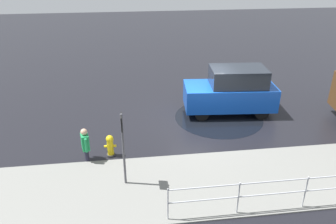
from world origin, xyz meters
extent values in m
plane|color=black|center=(0.00, 0.00, 0.00)|extent=(60.00, 60.00, 0.00)
cube|color=slate|center=(0.00, 4.20, 0.02)|extent=(24.00, 3.20, 0.04)
cube|color=blue|center=(-1.37, -0.62, 0.79)|extent=(4.03, 2.01, 0.99)
cube|color=#1E232B|center=(-1.68, -0.59, 1.67)|extent=(2.45, 1.68, 0.77)
cylinder|color=black|center=(-0.03, -0.01, 0.30)|extent=(0.62, 0.27, 0.60)
cylinder|color=black|center=(-0.15, -1.43, 0.30)|extent=(0.62, 0.27, 0.60)
cylinder|color=black|center=(-2.60, 0.20, 0.30)|extent=(0.62, 0.27, 0.60)
cylinder|color=black|center=(-2.71, -1.22, 0.30)|extent=(0.62, 0.27, 0.60)
cylinder|color=gold|center=(3.73, 2.27, 0.31)|extent=(0.22, 0.22, 0.62)
sphere|color=gold|center=(3.73, 2.27, 0.67)|extent=(0.26, 0.26, 0.26)
cylinder|color=gold|center=(3.57, 2.27, 0.38)|extent=(0.10, 0.09, 0.09)
cylinder|color=gold|center=(3.89, 2.27, 0.38)|extent=(0.10, 0.09, 0.09)
cylinder|color=#2D2D2D|center=(3.73, 2.27, 0.03)|extent=(0.31, 0.31, 0.06)
cube|color=#1E8C4C|center=(4.53, 2.45, 0.73)|extent=(0.32, 0.40, 0.55)
sphere|color=tan|center=(4.53, 2.45, 1.11)|extent=(0.22, 0.22, 0.22)
cylinder|color=#1E1E2D|center=(4.55, 2.36, 0.23)|extent=(0.13, 0.13, 0.45)
cylinder|color=#1E1E2D|center=(4.51, 2.54, 0.23)|extent=(0.13, 0.13, 0.45)
cylinder|color=#1E8C4C|center=(4.59, 2.22, 0.73)|extent=(0.09, 0.09, 0.50)
cylinder|color=#1E8C4C|center=(4.48, 2.69, 0.73)|extent=(0.09, 0.09, 0.50)
cylinder|color=#B7BABF|center=(-1.63, 5.61, 0.53)|extent=(0.04, 0.04, 1.05)
cylinder|color=#B7BABF|center=(0.26, 5.61, 0.53)|extent=(0.04, 0.04, 1.05)
cylinder|color=#B7BABF|center=(2.15, 5.61, 0.53)|extent=(0.04, 0.04, 1.05)
cylinder|color=#B7BABF|center=(-1.63, 5.61, 1.00)|extent=(7.57, 0.04, 0.04)
cylinder|color=#B7BABF|center=(-1.63, 5.61, 0.58)|extent=(7.57, 0.04, 0.04)
cylinder|color=#4C4C51|center=(3.24, 3.92, 1.20)|extent=(0.07, 0.07, 2.40)
cube|color=black|center=(3.24, 3.92, 2.15)|extent=(0.04, 0.44, 0.44)
cylinder|color=black|center=(-0.82, -0.16, 0.00)|extent=(3.79, 3.79, 0.01)
camera|label=1|loc=(3.00, 12.16, 6.39)|focal=35.00mm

